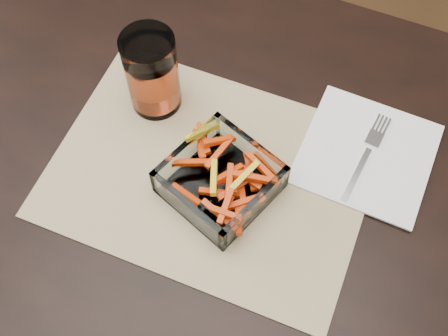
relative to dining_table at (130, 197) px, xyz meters
The scene contains 6 objects.
dining_table is the anchor object (origin of this frame).
placemat 0.16m from the dining_table, 21.70° to the left, with size 0.45×0.33×0.00m, color tan.
glass_bowl 0.19m from the dining_table, 11.93° to the left, with size 0.17×0.17×0.05m.
tumbler 0.20m from the dining_table, 93.18° to the left, with size 0.08×0.08×0.14m.
napkin 0.37m from the dining_table, 27.42° to the left, with size 0.19×0.19×0.00m, color white.
fork 0.37m from the dining_table, 27.11° to the left, with size 0.03×0.16×0.00m.
Camera 1 is at (0.29, -0.29, 1.47)m, focal length 45.00 mm.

